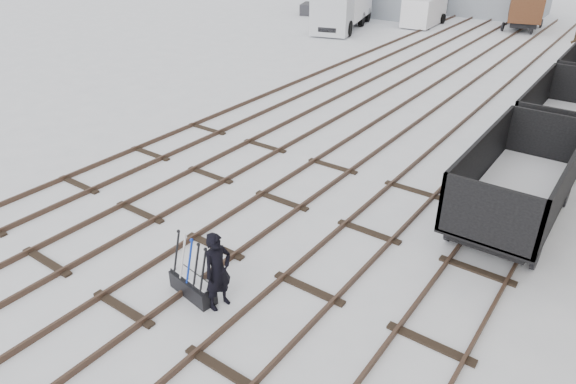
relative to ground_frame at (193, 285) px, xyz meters
The scene contains 9 objects.
ground 1.96m from the ground_frame, 118.10° to the left, with size 120.00×120.00×0.00m, color white.
tracks 15.41m from the ground_frame, 93.40° to the left, with size 13.90×52.00×0.16m.
ground_frame is the anchor object (origin of this frame).
worker 1.01m from the ground_frame, ahead, with size 0.69×0.46×1.90m, color black.
freight_wagon_a 9.16m from the ground_frame, 56.17° to the left, with size 2.38×5.94×2.43m.
freight_wagon_b 14.90m from the ground_frame, 70.02° to the left, with size 2.38×5.94×2.43m.
box_van_wagon 36.51m from the ground_frame, 92.67° to the left, with size 3.49×5.09×3.54m.
lorry 31.77m from the ground_frame, 114.18° to the left, with size 4.12×8.66×3.77m.
panel_van 34.64m from the ground_frame, 104.05° to the left, with size 2.39×4.93×2.12m.
Camera 1 is at (8.13, -8.00, 7.84)m, focal length 32.00 mm.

